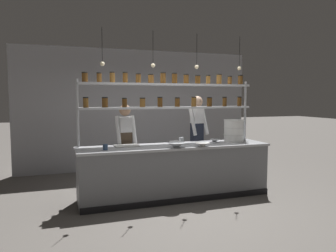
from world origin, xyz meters
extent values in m
plane|color=#5B5651|center=(0.00, 0.00, 0.00)|extent=(40.00, 40.00, 0.00)
cube|color=#939399|center=(0.00, 2.59, 1.44)|extent=(5.75, 0.12, 2.89)
cube|color=gray|center=(0.00, 0.00, 0.44)|extent=(3.29, 0.72, 0.88)
cube|color=#B7BABF|center=(0.00, 0.00, 0.90)|extent=(3.35, 0.76, 0.04)
cube|color=black|center=(0.00, -0.36, 0.05)|extent=(3.29, 0.03, 0.10)
cylinder|color=#B7BABF|center=(-1.60, 0.33, 1.03)|extent=(0.04, 0.04, 2.05)
cylinder|color=#B7BABF|center=(1.60, 0.33, 1.03)|extent=(0.04, 0.04, 2.05)
cube|color=#B7BABF|center=(0.00, 0.33, 1.56)|extent=(3.19, 0.28, 0.04)
cylinder|color=brown|center=(-1.46, 0.33, 1.65)|extent=(0.09, 0.09, 0.16)
cylinder|color=black|center=(-1.46, 0.33, 1.74)|extent=(0.09, 0.09, 0.02)
cylinder|color=brown|center=(-1.15, 0.33, 1.65)|extent=(0.10, 0.10, 0.16)
cylinder|color=black|center=(-1.15, 0.33, 1.74)|extent=(0.10, 0.10, 0.02)
cylinder|color=#513314|center=(-0.81, 0.33, 1.65)|extent=(0.08, 0.08, 0.14)
cylinder|color=black|center=(-0.81, 0.33, 1.73)|extent=(0.09, 0.09, 0.02)
cylinder|color=brown|center=(-0.49, 0.33, 1.65)|extent=(0.10, 0.10, 0.15)
cylinder|color=black|center=(-0.49, 0.33, 1.73)|extent=(0.10, 0.10, 0.02)
cylinder|color=#513314|center=(-0.17, 0.33, 1.66)|extent=(0.09, 0.09, 0.16)
cylinder|color=black|center=(-0.17, 0.33, 1.74)|extent=(0.09, 0.09, 0.02)
cylinder|color=brown|center=(0.17, 0.33, 1.65)|extent=(0.09, 0.09, 0.15)
cylinder|color=black|center=(0.17, 0.33, 1.74)|extent=(0.09, 0.09, 0.02)
cylinder|color=brown|center=(0.49, 0.33, 1.66)|extent=(0.09, 0.09, 0.16)
cylinder|color=black|center=(0.49, 0.33, 1.75)|extent=(0.09, 0.09, 0.02)
cylinder|color=#513314|center=(0.81, 0.33, 1.65)|extent=(0.10, 0.10, 0.15)
cylinder|color=black|center=(0.81, 0.33, 1.74)|extent=(0.10, 0.10, 0.02)
cylinder|color=brown|center=(1.14, 0.33, 1.66)|extent=(0.08, 0.08, 0.16)
cylinder|color=black|center=(1.14, 0.33, 1.75)|extent=(0.08, 0.08, 0.02)
cylinder|color=brown|center=(1.46, 0.33, 1.66)|extent=(0.08, 0.08, 0.17)
cylinder|color=black|center=(1.46, 0.33, 1.75)|extent=(0.08, 0.08, 0.02)
cube|color=#B7BABF|center=(0.00, 0.33, 1.98)|extent=(3.19, 0.28, 0.04)
cylinder|color=brown|center=(-1.47, 0.33, 2.07)|extent=(0.10, 0.10, 0.15)
cylinder|color=black|center=(-1.47, 0.33, 2.15)|extent=(0.10, 0.10, 0.02)
cylinder|color=brown|center=(-1.23, 0.33, 2.07)|extent=(0.08, 0.08, 0.15)
cylinder|color=black|center=(-1.23, 0.33, 2.15)|extent=(0.09, 0.09, 0.02)
cylinder|color=brown|center=(-1.01, 0.33, 2.07)|extent=(0.09, 0.09, 0.16)
cylinder|color=black|center=(-1.01, 0.33, 2.17)|extent=(0.09, 0.09, 0.02)
cylinder|color=brown|center=(-0.79, 0.33, 2.08)|extent=(0.09, 0.09, 0.16)
cylinder|color=black|center=(-0.79, 0.33, 2.17)|extent=(0.09, 0.09, 0.02)
cylinder|color=brown|center=(-0.56, 0.33, 2.07)|extent=(0.09, 0.09, 0.15)
cylinder|color=black|center=(-0.56, 0.33, 2.15)|extent=(0.09, 0.09, 0.02)
cylinder|color=brown|center=(-0.33, 0.33, 2.06)|extent=(0.10, 0.10, 0.14)
cylinder|color=black|center=(-0.33, 0.33, 2.15)|extent=(0.10, 0.10, 0.02)
cylinder|color=brown|center=(-0.11, 0.33, 2.08)|extent=(0.10, 0.10, 0.18)
cylinder|color=black|center=(-0.11, 0.33, 2.18)|extent=(0.10, 0.10, 0.02)
cylinder|color=#513314|center=(0.11, 0.33, 2.08)|extent=(0.10, 0.10, 0.17)
cylinder|color=black|center=(0.11, 0.33, 2.17)|extent=(0.10, 0.10, 0.02)
cylinder|color=brown|center=(0.34, 0.33, 2.07)|extent=(0.10, 0.10, 0.16)
cylinder|color=black|center=(0.34, 0.33, 2.16)|extent=(0.10, 0.10, 0.02)
cylinder|color=#513314|center=(0.57, 0.33, 2.06)|extent=(0.10, 0.10, 0.14)
cylinder|color=black|center=(0.57, 0.33, 2.15)|extent=(0.10, 0.10, 0.02)
cylinder|color=brown|center=(0.78, 0.33, 2.07)|extent=(0.08, 0.08, 0.15)
cylinder|color=black|center=(0.78, 0.33, 2.15)|extent=(0.08, 0.08, 0.02)
cylinder|color=brown|center=(1.01, 0.33, 2.08)|extent=(0.10, 0.10, 0.17)
cylinder|color=black|center=(1.01, 0.33, 2.18)|extent=(0.10, 0.10, 0.02)
cylinder|color=brown|center=(1.24, 0.33, 2.06)|extent=(0.08, 0.08, 0.14)
cylinder|color=black|center=(1.24, 0.33, 2.14)|extent=(0.08, 0.08, 0.02)
cylinder|color=brown|center=(1.47, 0.33, 2.08)|extent=(0.09, 0.09, 0.16)
cylinder|color=black|center=(1.47, 0.33, 2.17)|extent=(0.09, 0.09, 0.02)
cylinder|color=black|center=(-0.83, 0.58, 0.39)|extent=(0.11, 0.11, 0.78)
cylinder|color=black|center=(-0.67, 0.59, 0.39)|extent=(0.11, 0.11, 0.78)
cube|color=#473828|center=(-0.75, 0.59, 0.95)|extent=(0.23, 0.18, 0.34)
cube|color=white|center=(-0.75, 0.59, 1.25)|extent=(0.23, 0.19, 0.28)
sphere|color=#A37A5B|center=(-0.75, 0.59, 1.51)|extent=(0.21, 0.21, 0.21)
cylinder|color=white|center=(-0.89, 0.52, 1.16)|extent=(0.08, 0.25, 0.51)
cylinder|color=white|center=(-0.60, 0.54, 1.16)|extent=(0.08, 0.25, 0.51)
cylinder|color=black|center=(0.69, 0.77, 0.43)|extent=(0.11, 0.11, 0.86)
cylinder|color=black|center=(0.84, 0.80, 0.43)|extent=(0.11, 0.11, 0.86)
cube|color=#232838|center=(0.76, 0.78, 1.04)|extent=(0.25, 0.21, 0.37)
cube|color=white|center=(0.76, 0.78, 1.38)|extent=(0.25, 0.22, 0.30)
sphere|color=tan|center=(0.76, 0.78, 1.66)|extent=(0.23, 0.23, 0.23)
cylinder|color=white|center=(0.63, 0.70, 1.27)|extent=(0.11, 0.27, 0.56)
cylinder|color=white|center=(0.92, 0.75, 1.27)|extent=(0.11, 0.27, 0.56)
cylinder|color=white|center=(1.19, 0.07, 0.98)|extent=(0.36, 0.36, 0.12)
cylinder|color=silver|center=(1.19, 0.07, 1.05)|extent=(0.38, 0.38, 0.01)
cylinder|color=white|center=(1.19, 0.07, 1.12)|extent=(0.36, 0.36, 0.12)
cylinder|color=silver|center=(1.19, 0.07, 1.19)|extent=(0.38, 0.38, 0.01)
cylinder|color=white|center=(1.19, 0.07, 1.25)|extent=(0.36, 0.36, 0.12)
cylinder|color=silver|center=(1.19, 0.07, 1.32)|extent=(0.38, 0.38, 0.01)
cube|color=silver|center=(-0.82, 0.11, 0.93)|extent=(0.40, 0.26, 0.02)
cylinder|color=silver|center=(0.83, 0.13, 0.93)|extent=(0.08, 0.08, 0.01)
cone|color=silver|center=(0.83, 0.13, 0.95)|extent=(0.18, 0.18, 0.05)
cylinder|color=#B2B7BC|center=(-0.07, -0.27, 0.93)|extent=(0.13, 0.13, 0.01)
cone|color=#B2B7BC|center=(-0.07, -0.27, 0.96)|extent=(0.30, 0.30, 0.08)
cylinder|color=silver|center=(0.37, -0.32, 0.93)|extent=(0.11, 0.11, 0.01)
cone|color=silver|center=(0.37, -0.32, 0.95)|extent=(0.25, 0.25, 0.07)
cylinder|color=white|center=(0.03, 0.09, 0.93)|extent=(0.09, 0.09, 0.01)
cone|color=white|center=(0.03, 0.09, 0.95)|extent=(0.21, 0.21, 0.06)
cylinder|color=#B2B7BC|center=(0.22, 0.27, 0.97)|extent=(0.08, 0.08, 0.10)
cylinder|color=#334C70|center=(-1.22, -0.13, 0.97)|extent=(0.08, 0.08, 0.09)
cylinder|color=black|center=(-1.22, 0.00, 2.56)|extent=(0.01, 0.01, 0.57)
sphere|color=#F9E5B2|center=(-1.22, 0.00, 2.27)|extent=(0.07, 0.07, 0.07)
cylinder|color=black|center=(-0.39, 0.00, 2.56)|extent=(0.01, 0.01, 0.57)
sphere|color=#F9E5B2|center=(-0.39, 0.00, 2.27)|extent=(0.07, 0.07, 0.07)
cylinder|color=black|center=(0.40, 0.00, 2.56)|extent=(0.01, 0.01, 0.57)
sphere|color=#F9E5B2|center=(0.40, 0.00, 2.27)|extent=(0.07, 0.07, 0.07)
cylinder|color=black|center=(1.24, 0.00, 2.56)|extent=(0.01, 0.01, 0.57)
sphere|color=#F9E5B2|center=(1.24, 0.00, 2.27)|extent=(0.07, 0.07, 0.07)
camera|label=1|loc=(-1.96, -5.26, 1.74)|focal=35.00mm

